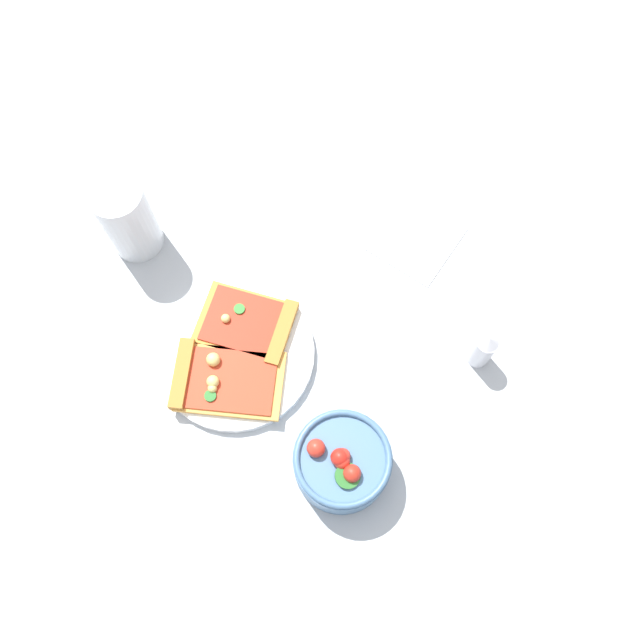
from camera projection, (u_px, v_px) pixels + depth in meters
ground_plane at (248, 316)px, 0.97m from camera, size 2.40×2.40×0.00m
plate at (236, 354)px, 0.94m from camera, size 0.22×0.22×0.01m
pizza_slice_near at (221, 380)px, 0.91m from camera, size 0.18×0.16×0.03m
pizza_slice_far at (251, 325)px, 0.94m from camera, size 0.16×0.14×0.02m
salad_bowl at (342, 462)px, 0.85m from camera, size 0.13×0.13×0.08m
soda_glass at (129, 221)px, 0.96m from camera, size 0.08×0.08×0.13m
paper_napkin at (414, 237)px, 1.01m from camera, size 0.14×0.13×0.00m
pepper_shaker at (483, 349)px, 0.91m from camera, size 0.03×0.03×0.08m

